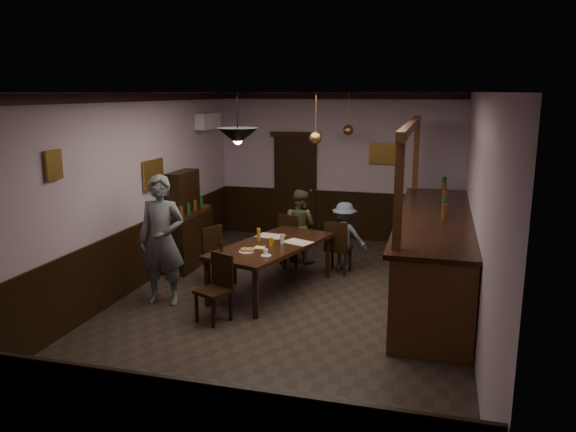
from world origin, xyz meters
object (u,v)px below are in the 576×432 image
(coffee_cup, at_px, (266,252))
(pendant_iron, at_px, (238,136))
(person_seated_left, at_px, (299,226))
(bar_counter, at_px, (434,253))
(soda_can, at_px, (271,242))
(person_seated_right, at_px, (344,236))
(pendant_brass_far, at_px, (348,130))
(person_standing, at_px, (162,240))
(chair_side, at_px, (217,253))
(chair_far_left, at_px, (291,237))
(pendant_brass_mid, at_px, (316,138))
(sideboard, at_px, (186,228))
(chair_near, at_px, (217,285))
(dining_table, at_px, (272,248))
(chair_far_right, at_px, (337,245))

(coffee_cup, distance_m, pendant_iron, 1.66)
(person_seated_left, height_order, bar_counter, bar_counter)
(person_seated_left, bearing_deg, soda_can, 108.46)
(person_seated_right, xyz_separation_m, pendant_brass_far, (-0.19, 1.37, 1.71))
(person_standing, bearing_deg, soda_can, 22.95)
(chair_side, bearing_deg, chair_far_left, -8.54)
(soda_can, relative_size, pendant_brass_mid, 0.15)
(chair_side, height_order, pendant_brass_mid, pendant_brass_mid)
(person_standing, relative_size, sideboard, 1.12)
(chair_far_left, height_order, bar_counter, bar_counter)
(person_seated_right, relative_size, soda_can, 9.83)
(chair_near, relative_size, person_seated_right, 0.77)
(soda_can, bearing_deg, chair_far_left, 93.18)
(chair_far_left, xyz_separation_m, pendant_brass_mid, (0.55, -0.59, 1.79))
(dining_table, bearing_deg, person_seated_right, 56.70)
(person_seated_right, distance_m, pendant_brass_far, 2.20)
(person_seated_left, height_order, person_seated_right, person_seated_left)
(chair_near, xyz_separation_m, sideboard, (-1.43, 2.12, 0.18))
(chair_far_left, bearing_deg, pendant_brass_mid, 150.80)
(person_seated_left, distance_m, bar_counter, 2.62)
(bar_counter, distance_m, pendant_iron, 3.40)
(coffee_cup, xyz_separation_m, pendant_iron, (-0.32, -0.16, 1.62))
(person_seated_left, bearing_deg, person_standing, 79.27)
(dining_table, bearing_deg, coffee_cup, -81.58)
(soda_can, bearing_deg, chair_far_right, 56.55)
(coffee_cup, bearing_deg, person_seated_right, 84.91)
(coffee_cup, relative_size, soda_can, 0.67)
(chair_far_right, xyz_separation_m, chair_side, (-1.76, -0.99, 0.01))
(chair_far_right, bearing_deg, pendant_iron, 67.98)
(pendant_iron, bearing_deg, pendant_brass_mid, 64.43)
(dining_table, distance_m, person_standing, 1.65)
(person_standing, xyz_separation_m, coffee_cup, (1.46, 0.28, -0.14))
(pendant_brass_far, bearing_deg, soda_can, -103.31)
(chair_far_left, distance_m, pendant_brass_mid, 1.97)
(sideboard, bearing_deg, pendant_brass_mid, -2.14)
(person_seated_right, bearing_deg, pendant_brass_mid, 61.70)
(coffee_cup, bearing_deg, pendant_brass_far, 96.76)
(person_seated_left, distance_m, pendant_brass_far, 2.09)
(chair_near, bearing_deg, pendant_iron, 97.69)
(chair_side, xyz_separation_m, soda_can, (0.96, -0.21, 0.31))
(dining_table, distance_m, chair_far_right, 1.37)
(person_standing, relative_size, person_seated_right, 1.59)
(person_seated_left, distance_m, sideboard, 1.99)
(dining_table, relative_size, chair_far_left, 2.60)
(chair_near, relative_size, person_standing, 0.48)
(chair_far_right, relative_size, soda_can, 7.58)
(person_standing, height_order, pendant_iron, pendant_iron)
(chair_near, distance_m, chair_side, 1.47)
(soda_can, bearing_deg, person_standing, -151.10)
(dining_table, bearing_deg, pendant_brass_mid, 56.99)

